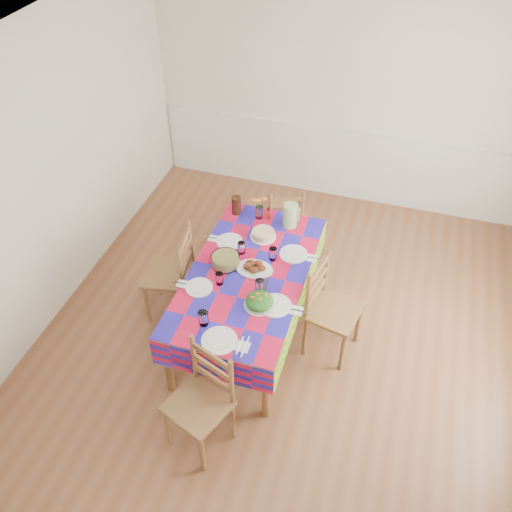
{
  "coord_description": "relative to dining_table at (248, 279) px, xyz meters",
  "views": [
    {
      "loc": [
        0.74,
        -3.25,
        4.05
      ],
      "look_at": [
        -0.28,
        0.02,
        0.97
      ],
      "focal_mm": 38.0,
      "sensor_mm": 36.0,
      "label": 1
    }
  ],
  "objects": [
    {
      "name": "green_pitcher",
      "position": [
        0.18,
        0.76,
        0.2
      ],
      "size": [
        0.14,
        0.14,
        0.24
      ],
      "primitive_type": "cylinder",
      "color": "#9AC087",
      "rests_on": "dining_table"
    },
    {
      "name": "meat_platter",
      "position": [
        0.04,
        0.05,
        0.11
      ],
      "size": [
        0.34,
        0.24,
        0.07
      ],
      "color": "white",
      "rests_on": "dining_table"
    },
    {
      "name": "chair_right",
      "position": [
        0.76,
        0.01,
        -0.16
      ],
      "size": [
        0.51,
        0.53,
        1.01
      ],
      "rotation": [
        0.0,
        0.0,
        1.36
      ],
      "color": "brown",
      "rests_on": "room"
    },
    {
      "name": "pasta_bowl",
      "position": [
        -0.23,
        0.04,
        0.13
      ],
      "size": [
        0.26,
        0.26,
        0.09
      ],
      "color": "white",
      "rests_on": "dining_table"
    },
    {
      "name": "dining_table",
      "position": [
        0.0,
        0.0,
        0.0
      ],
      "size": [
        1.02,
        1.9,
        0.74
      ],
      "color": "brown",
      "rests_on": "room"
    },
    {
      "name": "salad_platter",
      "position": [
        0.21,
        -0.34,
        0.12
      ],
      "size": [
        0.26,
        0.26,
        0.11
      ],
      "color": "white",
      "rests_on": "dining_table"
    },
    {
      "name": "setting_left_far",
      "position": [
        -0.24,
        0.3,
        0.11
      ],
      "size": [
        0.45,
        0.27,
        0.12
      ],
      "rotation": [
        0.0,
        0.0,
        1.57
      ],
      "color": "white",
      "rests_on": "dining_table"
    },
    {
      "name": "cake",
      "position": [
        -0.01,
        0.51,
        0.11
      ],
      "size": [
        0.25,
        0.25,
        0.07
      ],
      "color": "white",
      "rests_on": "dining_table"
    },
    {
      "name": "wainscot",
      "position": [
        0.36,
        2.45,
        -0.17
      ],
      "size": [
        4.41,
        0.06,
        0.92
      ],
      "color": "white",
      "rests_on": "room"
    },
    {
      "name": "setting_right_near",
      "position": [
        0.28,
        -0.27,
        0.11
      ],
      "size": [
        0.51,
        0.3,
        0.13
      ],
      "rotation": [
        0.0,
        0.0,
        -1.57
      ],
      "color": "white",
      "rests_on": "dining_table"
    },
    {
      "name": "tea_pitcher",
      "position": [
        -0.38,
        0.79,
        0.18
      ],
      "size": [
        0.1,
        0.1,
        0.19
      ],
      "primitive_type": "cylinder",
      "color": "black",
      "rests_on": "dining_table"
    },
    {
      "name": "chair_far",
      "position": [
        0.02,
        1.2,
        -0.22
      ],
      "size": [
        0.5,
        0.49,
        0.88
      ],
      "rotation": [
        0.0,
        0.0,
        3.52
      ],
      "color": "brown",
      "rests_on": "room"
    },
    {
      "name": "chair_near",
      "position": [
        0.02,
        -1.2,
        -0.17
      ],
      "size": [
        0.55,
        0.54,
        0.99
      ],
      "rotation": [
        0.0,
        0.0,
        -0.36
      ],
      "color": "brown",
      "rests_on": "room"
    },
    {
      "name": "room",
      "position": [
        0.36,
        -0.03,
        0.69
      ],
      "size": [
        4.58,
        5.08,
        2.78
      ],
      "color": "brown",
      "rests_on": "ground"
    },
    {
      "name": "chair_left",
      "position": [
        -0.76,
        0.01,
        -0.16
      ],
      "size": [
        0.5,
        0.51,
        1.02
      ],
      "rotation": [
        0.0,
        0.0,
        -1.41
      ],
      "color": "brown",
      "rests_on": "room"
    },
    {
      "name": "setting_left_near",
      "position": [
        -0.29,
        -0.27,
        0.11
      ],
      "size": [
        0.43,
        0.26,
        0.11
      ],
      "rotation": [
        0.0,
        0.0,
        1.57
      ],
      "color": "white",
      "rests_on": "dining_table"
    },
    {
      "name": "serving_utensils",
      "position": [
        0.17,
        -0.12,
        0.09
      ],
      "size": [
        0.15,
        0.34,
        0.01
      ],
      "color": "black",
      "rests_on": "dining_table"
    },
    {
      "name": "setting_right_far",
      "position": [
        0.27,
        0.31,
        0.11
      ],
      "size": [
        0.49,
        0.28,
        0.13
      ],
      "rotation": [
        0.0,
        0.0,
        -1.57
      ],
      "color": "white",
      "rests_on": "dining_table"
    },
    {
      "name": "hot_sauce",
      "position": [
        -0.05,
        0.79,
        0.15
      ],
      "size": [
        0.03,
        0.03,
        0.13
      ],
      "primitive_type": "cylinder",
      "color": "red",
      "rests_on": "dining_table"
    },
    {
      "name": "name_card",
      "position": [
        0.0,
        -0.91,
        0.09
      ],
      "size": [
        0.08,
        0.03,
        0.02
      ],
      "primitive_type": "cube",
      "color": "white",
      "rests_on": "dining_table"
    },
    {
      "name": "setting_near_head",
      "position": [
        -0.03,
        -0.76,
        0.11
      ],
      "size": [
        0.46,
        0.31,
        0.14
      ],
      "color": "white",
      "rests_on": "dining_table"
    },
    {
      "name": "flower_vase",
      "position": [
        -0.14,
        0.78,
        0.18
      ],
      "size": [
        0.15,
        0.13,
        0.25
      ],
      "color": "white",
      "rests_on": "dining_table"
    }
  ]
}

